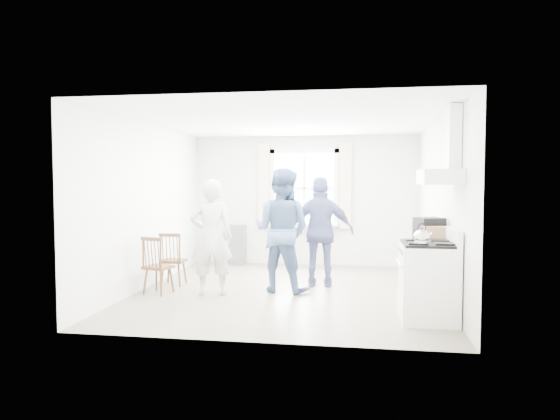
% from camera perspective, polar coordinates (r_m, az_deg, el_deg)
% --- Properties ---
extents(room_shell, '(4.62, 5.12, 2.64)m').
position_cam_1_polar(room_shell, '(7.62, 0.87, 0.37)').
color(room_shell, gray).
rests_on(room_shell, ground).
extents(window_assembly, '(1.88, 0.24, 1.70)m').
position_cam_1_polar(window_assembly, '(10.04, 2.78, 2.00)').
color(window_assembly, white).
rests_on(window_assembly, room_shell).
extents(range_hood, '(0.45, 0.76, 0.94)m').
position_cam_1_polar(range_hood, '(6.27, 18.26, 5.07)').
color(range_hood, white).
rests_on(range_hood, room_shell).
extents(shelf_unit, '(0.40, 0.30, 0.80)m').
position_cam_1_polar(shelf_unit, '(10.24, -5.13, -3.95)').
color(shelf_unit, slate).
rests_on(shelf_unit, ground).
extents(gas_stove, '(0.68, 0.76, 1.12)m').
position_cam_1_polar(gas_stove, '(6.36, 16.59, -7.75)').
color(gas_stove, white).
rests_on(gas_stove, ground).
extents(kettle, '(0.18, 0.18, 0.25)m').
position_cam_1_polar(kettle, '(6.06, 15.88, -3.00)').
color(kettle, silver).
rests_on(kettle, gas_stove).
extents(low_cabinet, '(0.50, 0.55, 0.90)m').
position_cam_1_polar(low_cabinet, '(7.06, 16.37, -6.94)').
color(low_cabinet, white).
rests_on(low_cabinet, ground).
extents(stereo_stack, '(0.43, 0.41, 0.30)m').
position_cam_1_polar(stereo_stack, '(7.01, 16.68, -2.06)').
color(stereo_stack, black).
rests_on(stereo_stack, low_cabinet).
extents(cardboard_box, '(0.35, 0.28, 0.20)m').
position_cam_1_polar(cardboard_box, '(6.83, 17.20, -2.64)').
color(cardboard_box, '#9C714B').
rests_on(cardboard_box, low_cabinet).
extents(windsor_chair_a, '(0.37, 0.36, 0.87)m').
position_cam_1_polar(windsor_chair_a, '(8.24, -12.31, -4.87)').
color(windsor_chair_a, '#472B16').
rests_on(windsor_chair_a, ground).
extents(windsor_chair_b, '(0.45, 0.44, 0.88)m').
position_cam_1_polar(windsor_chair_b, '(7.67, -14.17, -5.46)').
color(windsor_chair_b, '#472B16').
rests_on(windsor_chair_b, ground).
extents(person_left, '(0.78, 0.78, 1.72)m').
position_cam_1_polar(person_left, '(7.46, -7.85, -3.11)').
color(person_left, silver).
rests_on(person_left, ground).
extents(person_mid, '(1.13, 1.13, 1.88)m').
position_cam_1_polar(person_mid, '(7.63, 0.21, -2.33)').
color(person_mid, slate).
rests_on(person_mid, ground).
extents(person_right, '(1.09, 1.09, 1.76)m').
position_cam_1_polar(person_right, '(8.03, 4.74, -2.49)').
color(person_right, navy).
rests_on(person_right, ground).
extents(potted_plant, '(0.26, 0.26, 0.36)m').
position_cam_1_polar(potted_plant, '(9.95, 4.10, -0.51)').
color(potted_plant, '#327234').
rests_on(potted_plant, window_assembly).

